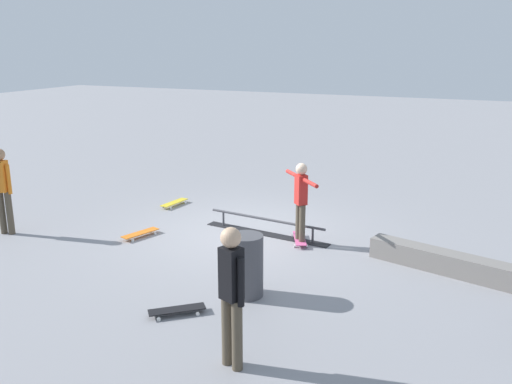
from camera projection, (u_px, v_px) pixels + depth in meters
The scene contains 11 objects.
ground_plane at pixel (244, 233), 11.15m from camera, with size 60.00×60.00×0.00m, color gray.
grind_rail at pixel (266, 227), 11.05m from camera, with size 2.72×0.57×0.34m.
skate_ledge at pixel (442, 261), 9.25m from camera, with size 2.48×0.35×0.36m, color gray.
skater_main at pixel (301, 198), 10.30m from camera, with size 0.94×0.96×1.58m.
skateboard_main at pixel (300, 239), 10.62m from camera, with size 0.51×0.81×0.09m.
bystander_orange_shirt at pixel (3, 186), 10.87m from camera, with size 0.40×0.24×1.73m.
bystander_black_shirt at pixel (231, 290), 6.32m from camera, with size 0.39×0.27×1.74m.
loose_skateboard_orange at pixel (140, 233), 10.92m from camera, with size 0.43×0.82×0.09m.
loose_skateboard_black at pixel (177, 310), 7.80m from camera, with size 0.74×0.67×0.09m.
loose_skateboard_yellow at pixel (174, 203), 12.99m from camera, with size 0.34×0.82×0.09m.
trash_bin at pixel (246, 266), 8.30m from camera, with size 0.51×0.51×0.96m, color #47474C.
Camera 1 is at (-4.44, 9.56, 3.72)m, focal length 38.90 mm.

